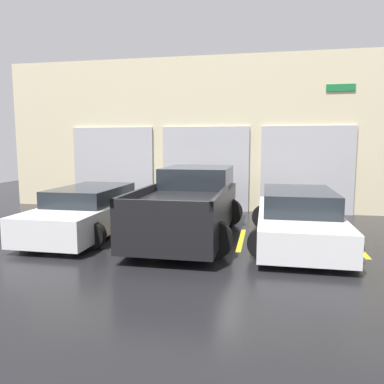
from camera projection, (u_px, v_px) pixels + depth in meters
ground_plane at (195, 229)px, 10.51m from camera, size 28.00×28.00×0.00m
shophouse_building at (212, 136)px, 13.37m from camera, size 15.35×0.68×5.38m
pickup_truck at (190, 204)px, 9.67m from camera, size 2.54×5.12×1.71m
sedan_white at (90, 211)px, 9.99m from camera, size 2.14×4.67×1.22m
sedan_side at (298, 218)px, 8.97m from camera, size 2.27×4.68×1.27m
parking_stripe_far_left at (45, 230)px, 10.29m from camera, size 0.12×2.20×0.01m
parking_stripe_left at (138, 235)px, 9.78m from camera, size 0.12×2.20×0.01m
parking_stripe_centre at (241, 240)px, 9.27m from camera, size 0.12×2.20×0.01m
parking_stripe_right at (356, 245)px, 8.76m from camera, size 0.12×2.20×0.01m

